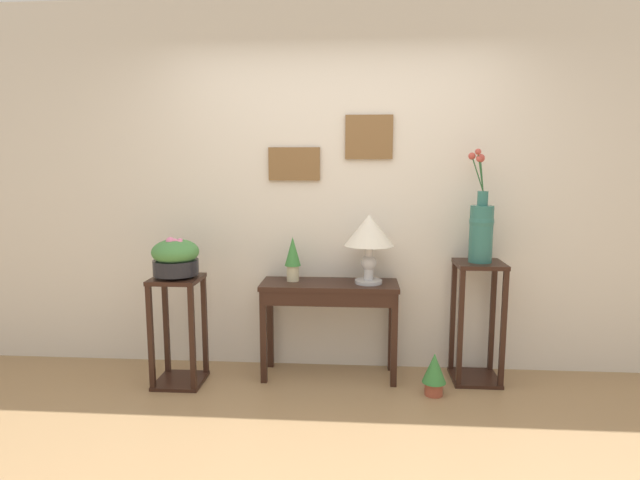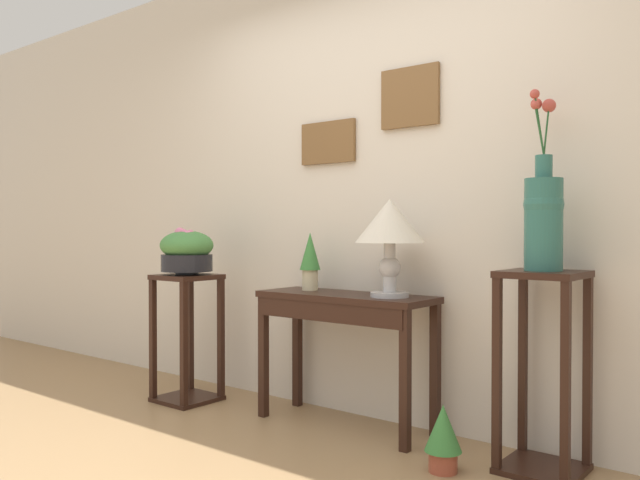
# 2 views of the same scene
# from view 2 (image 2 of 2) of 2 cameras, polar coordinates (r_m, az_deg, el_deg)

# --- Properties ---
(back_wall_with_art) EXTENTS (9.00, 0.13, 2.80)m
(back_wall_with_art) POSITION_cam_2_polar(r_m,az_deg,el_deg) (3.75, 5.21, 5.92)
(back_wall_with_art) COLOR beige
(back_wall_with_art) RESTS_ON ground
(console_table) EXTENTS (1.01, 0.36, 0.73)m
(console_table) POSITION_cam_2_polar(r_m,az_deg,el_deg) (3.55, 2.00, -6.70)
(console_table) COLOR black
(console_table) RESTS_ON ground
(table_lamp) EXTENTS (0.36, 0.36, 0.51)m
(table_lamp) POSITION_cam_2_polar(r_m,az_deg,el_deg) (3.37, 6.12, 1.15)
(table_lamp) COLOR #B7B7BC
(table_lamp) RESTS_ON console_table
(potted_plant_on_console) EXTENTS (0.12, 0.12, 0.33)m
(potted_plant_on_console) POSITION_cam_2_polar(r_m,az_deg,el_deg) (3.74, -0.87, -1.59)
(potted_plant_on_console) COLOR beige
(potted_plant_on_console) RESTS_ON console_table
(pedestal_stand_left) EXTENTS (0.34, 0.34, 0.79)m
(pedestal_stand_left) POSITION_cam_2_polar(r_m,az_deg,el_deg) (4.19, -11.55, -8.39)
(pedestal_stand_left) COLOR black
(pedestal_stand_left) RESTS_ON ground
(planter_bowl_wide_left) EXTENTS (0.33, 0.33, 0.29)m
(planter_bowl_wide_left) POSITION_cam_2_polar(r_m,az_deg,el_deg) (4.14, -11.58, -0.96)
(planter_bowl_wide_left) COLOR black
(planter_bowl_wide_left) RESTS_ON pedestal_stand_left
(pedestal_stand_right) EXTENTS (0.34, 0.34, 0.89)m
(pedestal_stand_right) POSITION_cam_2_polar(r_m,az_deg,el_deg) (3.09, 18.89, -10.85)
(pedestal_stand_right) COLOR black
(pedestal_stand_right) RESTS_ON ground
(flower_vase_tall_right) EXTENTS (0.18, 0.20, 0.80)m
(flower_vase_tall_right) POSITION_cam_2_polar(r_m,az_deg,el_deg) (3.03, 18.96, 2.27)
(flower_vase_tall_right) COLOR #2D665B
(flower_vase_tall_right) RESTS_ON pedestal_stand_right
(potted_plant_floor) EXTENTS (0.17, 0.17, 0.30)m
(potted_plant_floor) POSITION_cam_2_polar(r_m,az_deg,el_deg) (3.05, 10.71, -16.43)
(potted_plant_floor) COLOR #9E4733
(potted_plant_floor) RESTS_ON ground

